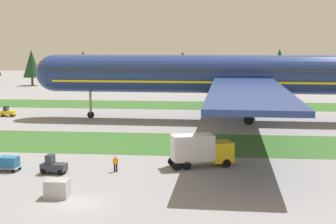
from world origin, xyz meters
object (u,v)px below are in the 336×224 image
Objects in this scene: uld_container_1 at (57,189)px; taxiway_marker_1 at (205,151)px; baggage_tug at (53,166)px; ground_crew_marshaller at (178,158)px; airliner at (236,74)px; pushback_tractor at (8,112)px; ground_crew_loader at (116,163)px; cargo_dolly_lead at (9,163)px; catering_truck at (200,149)px.

taxiway_marker_1 is at bearing 56.32° from uld_container_1.
baggage_tug is 18.93m from taxiway_marker_1.
airliner is at bearing -132.08° from ground_crew_marshaller.
pushback_tractor is 46.24m from taxiway_marker_1.
ground_crew_loader is at bearing -5.96° from ground_crew_marshaller.
uld_container_1 reaches higher than cargo_dolly_lead.
baggage_tug is (-20.16, -37.37, -7.34)m from airliner.
baggage_tug is at bearing 90.00° from cargo_dolly_lead.
cargo_dolly_lead is 11.34m from ground_crew_loader.
catering_truck is 9.39m from ground_crew_loader.
uld_container_1 is at bearing 50.43° from ground_crew_loader.
cargo_dolly_lead is 22.97m from taxiway_marker_1.
ground_crew_marshaller reaches higher than cargo_dolly_lead.
airliner reaches higher than pushback_tractor.
ground_crew_marshaller is at bearing 168.78° from airliner.
uld_container_1 is (-17.17, -45.10, -7.36)m from airliner.
ground_crew_loader is at bearing 107.18° from baggage_tug.
catering_truck reaches higher than ground_crew_loader.
taxiway_marker_1 is (2.72, 6.84, -0.67)m from ground_crew_marshaller.
taxiway_marker_1 is (20.44, 10.47, -0.64)m from cargo_dolly_lead.
ground_crew_loader is (6.31, 1.32, 0.13)m from baggage_tug.
baggage_tug is 0.37× the size of catering_truck.
baggage_tug is at bearing -92.18° from catering_truck.
cargo_dolly_lead is 11.45m from uld_container_1.
baggage_tug reaches higher than ground_crew_marshaller.
catering_truck reaches higher than baggage_tug.
pushback_tractor is 1.51× the size of ground_crew_loader.
catering_truck is (15.13, 4.38, 1.14)m from baggage_tug.
baggage_tug is at bearing -11.59° from ground_crew_marshaller.
airliner is 42.59m from pushback_tractor.
baggage_tug reaches higher than uld_container_1.
ground_crew_marshaller is (12.72, 4.10, 0.13)m from baggage_tug.
cargo_dolly_lead is 41.45m from pushback_tractor.
uld_container_1 is at bearing 26.55° from baggage_tug.
airliner is 43.09m from baggage_tug.
catering_truck is at bearing -92.66° from taxiway_marker_1.
ground_crew_marshaller is (17.72, 3.63, 0.03)m from cargo_dolly_lead.
airliner reaches higher than taxiway_marker_1.
baggage_tug is at bearing 111.14° from uld_container_1.
baggage_tug is 8.29m from uld_container_1.
catering_truck reaches higher than cargo_dolly_lead.
ground_crew_loader is at bearing 38.54° from pushback_tractor.
cargo_dolly_lead is at bearing -17.90° from ground_crew_marshaller.
taxiway_marker_1 is (37.21, -27.43, -0.54)m from pushback_tractor.
ground_crew_marshaller is 15.32m from uld_container_1.
airliner is 50.50× the size of ground_crew_loader.
catering_truck is 3.66× the size of uld_container_1.
ground_crew_marshaller is 7.39m from taxiway_marker_1.
airliner reaches higher than ground_crew_loader.
pushback_tractor is 52.34m from uld_container_1.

